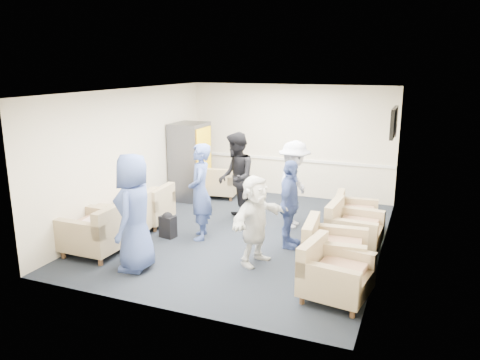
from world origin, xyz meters
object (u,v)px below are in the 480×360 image
at_px(armchair_right_near, 332,275).
at_px(person_front_left, 134,212).
at_px(armchair_right_midnear, 331,253).
at_px(armchair_corner, 220,184).
at_px(person_back_right, 294,185).
at_px(armchair_left_far, 150,208).
at_px(person_mid_right, 289,204).
at_px(person_front_right, 255,220).
at_px(person_back_left, 236,178).
at_px(person_mid_left, 200,192).
at_px(armchair_right_far, 353,215).
at_px(vending_machine, 190,161).
at_px(armchair_left_near, 99,233).
at_px(armchair_left_mid, 132,215).
at_px(armchair_right_midfar, 351,230).

xyz_separation_m(armchair_right_near, person_front_left, (-3.07, -0.16, 0.58)).
relative_size(armchair_right_midnear, armchair_corner, 1.09).
height_order(armchair_right_midnear, person_back_right, person_back_right).
distance_m(armchair_left_far, person_mid_right, 2.97).
xyz_separation_m(armchair_left_far, person_front_right, (2.62, -0.97, 0.39)).
bearing_deg(person_back_right, armchair_right_near, -152.88).
distance_m(armchair_left_far, person_back_left, 1.84).
bearing_deg(person_front_right, person_mid_left, 79.79).
bearing_deg(person_back_left, armchair_right_far, 74.63).
distance_m(vending_machine, person_front_right, 4.02).
height_order(armchair_right_midnear, armchair_corner, armchair_right_midnear).
bearing_deg(person_front_right, armchair_right_midnear, -72.91).
bearing_deg(armchair_left_far, armchair_right_near, 63.52).
distance_m(armchair_left_near, armchair_right_midnear, 3.88).
bearing_deg(person_back_left, person_mid_left, -37.82).
distance_m(armchair_right_midnear, armchair_corner, 4.72).
relative_size(armchair_left_mid, person_back_right, 0.57).
bearing_deg(armchair_corner, person_back_right, 139.63).
relative_size(person_mid_left, person_back_left, 0.96).
relative_size(armchair_left_mid, person_front_right, 0.67).
height_order(person_front_left, person_front_right, person_front_left).
relative_size(person_mid_right, person_front_right, 1.07).
distance_m(armchair_right_far, person_front_left, 4.24).
distance_m(armchair_left_near, armchair_right_far, 4.73).
bearing_deg(person_front_left, person_mid_right, 118.87).
relative_size(armchair_left_far, armchair_right_midnear, 0.91).
xyz_separation_m(armchair_corner, person_mid_left, (0.79, -2.64, 0.57)).
bearing_deg(armchair_corner, armchair_right_midnear, 126.98).
xyz_separation_m(person_front_left, person_back_right, (1.77, 2.82, -0.06)).
xyz_separation_m(vending_machine, person_front_left, (1.05, -3.84, 0.01)).
xyz_separation_m(armchair_left_mid, armchair_right_far, (3.91, 1.70, -0.04)).
xyz_separation_m(armchair_right_near, vending_machine, (-4.12, 3.67, 0.57)).
bearing_deg(armchair_left_far, armchair_left_mid, -7.54).
bearing_deg(person_front_right, armchair_left_near, 121.04).
relative_size(armchair_left_far, vending_machine, 0.50).
bearing_deg(person_mid_right, armchair_left_near, 114.44).
distance_m(armchair_corner, person_front_right, 3.96).
distance_m(armchair_right_near, person_front_left, 3.13).
relative_size(armchair_right_midfar, armchair_corner, 1.02).
bearing_deg(person_mid_left, armchair_left_mid, -100.67).
distance_m(armchair_left_mid, person_back_right, 3.19).
distance_m(armchair_right_midfar, person_front_left, 3.71).
xyz_separation_m(armchair_corner, person_back_right, (2.21, -1.39, 0.54)).
xyz_separation_m(armchair_right_midnear, vending_machine, (-3.96, 2.95, 0.55)).
relative_size(armchair_right_midfar, person_mid_right, 0.60).
bearing_deg(armchair_right_midfar, armchair_right_midnear, 177.44).
xyz_separation_m(armchair_left_mid, person_mid_right, (2.97, 0.45, 0.43)).
distance_m(armchair_left_mid, armchair_right_near, 4.21).
relative_size(armchair_right_far, person_mid_right, 0.54).
bearing_deg(person_back_right, person_back_left, 99.35).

